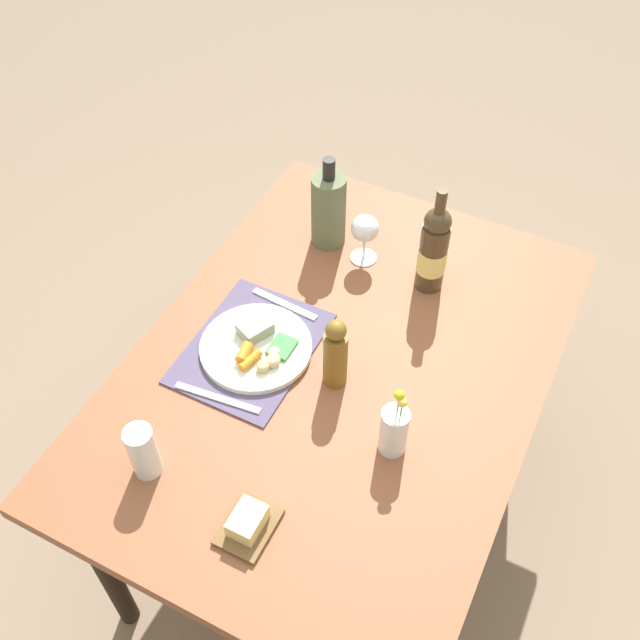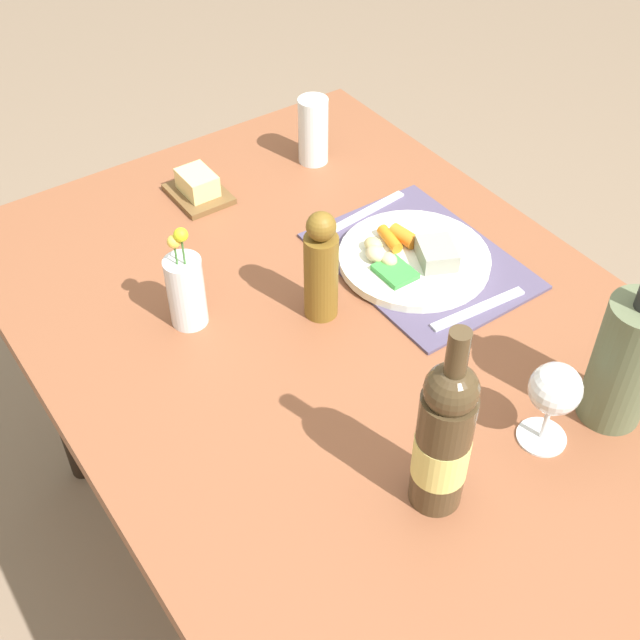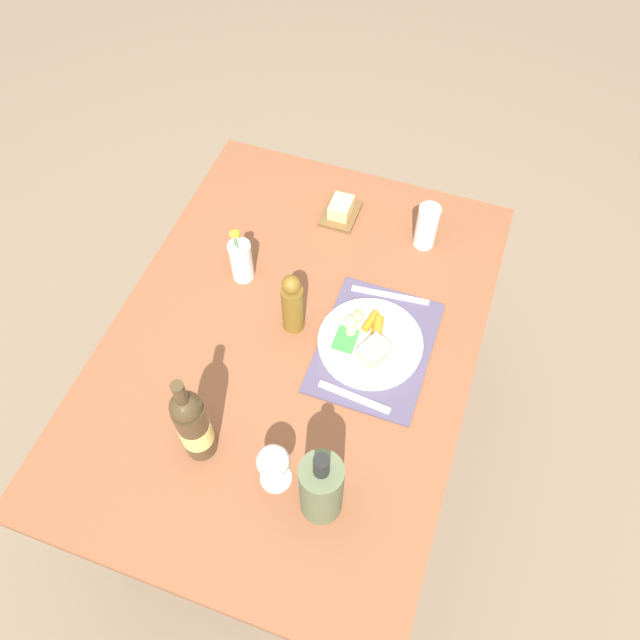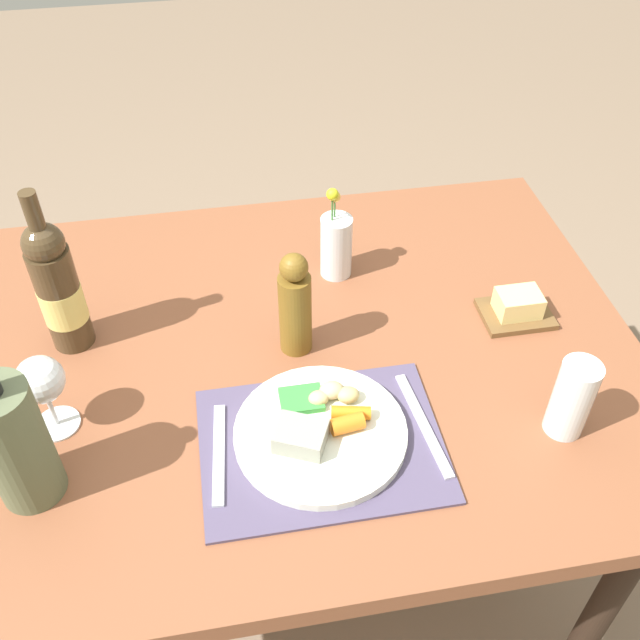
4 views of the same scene
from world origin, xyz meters
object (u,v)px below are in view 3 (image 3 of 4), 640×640
at_px(dinner_plate, 369,341).
at_px(flower_vase, 241,260).
at_px(pepper_mill, 293,304).
at_px(wine_bottle, 193,425).
at_px(butter_dish, 341,210).
at_px(dining_table, 293,354).
at_px(water_tumbler, 426,229).
at_px(cooler_bottle, 321,488).
at_px(knife, 390,295).
at_px(fork, 354,397).
at_px(wine_glass, 273,462).

xyz_separation_m(dinner_plate, flower_vase, (0.10, 0.40, 0.05)).
height_order(flower_vase, pepper_mill, pepper_mill).
relative_size(wine_bottle, butter_dish, 2.44).
height_order(dining_table, water_tumbler, water_tumbler).
xyz_separation_m(dining_table, cooler_bottle, (-0.38, -0.22, 0.18)).
xyz_separation_m(wine_bottle, water_tumbler, (0.79, -0.34, -0.06)).
relative_size(dinner_plate, knife, 1.28).
height_order(knife, water_tumbler, water_tumbler).
relative_size(butter_dish, cooler_bottle, 0.47).
distance_m(flower_vase, wine_bottle, 0.52).
bearing_deg(butter_dish, fork, -158.50).
distance_m(dining_table, pepper_mill, 0.18).
bearing_deg(flower_vase, wine_glass, -149.56).
height_order(fork, cooler_bottle, cooler_bottle).
relative_size(wine_glass, butter_dish, 1.13).
bearing_deg(cooler_bottle, butter_dish, 15.53).
relative_size(flower_vase, wine_bottle, 0.63).
bearing_deg(wine_glass, cooler_bottle, -100.42).
height_order(knife, cooler_bottle, cooler_bottle).
distance_m(knife, wine_bottle, 0.65).
distance_m(dinner_plate, cooler_bottle, 0.45).
xyz_separation_m(fork, knife, (0.33, 0.00, 0.00)).
bearing_deg(wine_bottle, dining_table, -15.33).
distance_m(wine_glass, cooler_bottle, 0.12).
bearing_deg(wine_glass, fork, -23.10).
bearing_deg(butter_dish, knife, -137.36).
bearing_deg(dining_table, fork, -117.38).
bearing_deg(fork, pepper_mill, 59.57).
height_order(dining_table, butter_dish, butter_dish).
height_order(flower_vase, butter_dish, flower_vase).
bearing_deg(dinner_plate, butter_dish, 27.58).
bearing_deg(water_tumbler, dining_table, 150.97).
distance_m(dining_table, water_tumbler, 0.52).
distance_m(flower_vase, butter_dish, 0.36).
bearing_deg(wine_bottle, fork, -51.59).
bearing_deg(flower_vase, pepper_mill, -119.45).
height_order(dinner_plate, wine_bottle, wine_bottle).
bearing_deg(butter_dish, dining_table, -177.81).
bearing_deg(dining_table, dinner_plate, -74.74).
height_order(fork, knife, same).
bearing_deg(wine_bottle, wine_glass, -93.98).
distance_m(dining_table, wine_bottle, 0.41).
relative_size(fork, wine_bottle, 0.60).
xyz_separation_m(water_tumbler, cooler_bottle, (-0.83, 0.03, 0.05)).
distance_m(fork, pepper_mill, 0.28).
bearing_deg(pepper_mill, fork, -125.18).
bearing_deg(pepper_mill, dining_table, -166.62).
xyz_separation_m(flower_vase, water_tumbler, (0.29, -0.45, -0.01)).
xyz_separation_m(dining_table, dinner_plate, (0.05, -0.20, 0.09)).
xyz_separation_m(wine_glass, butter_dish, (0.83, 0.12, -0.08)).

